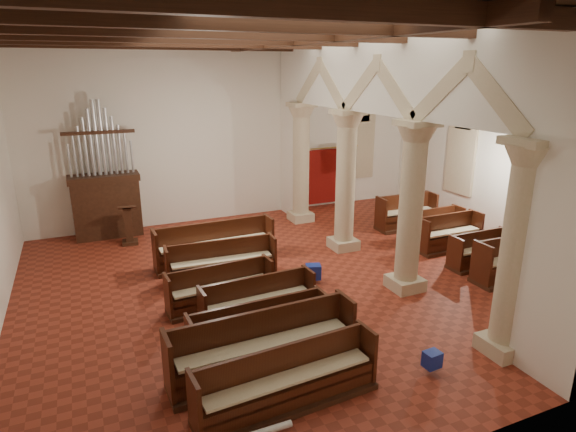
# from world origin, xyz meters

# --- Properties ---
(floor) EXTENTS (14.00, 14.00, 0.00)m
(floor) POSITION_xyz_m (0.00, 0.00, 0.00)
(floor) COLOR maroon
(floor) RESTS_ON ground
(ceiling) EXTENTS (14.00, 14.00, 0.00)m
(ceiling) POSITION_xyz_m (0.00, 0.00, 6.00)
(ceiling) COLOR #342211
(ceiling) RESTS_ON wall_back
(wall_back) EXTENTS (14.00, 0.02, 6.00)m
(wall_back) POSITION_xyz_m (0.00, 6.00, 3.00)
(wall_back) COLOR white
(wall_back) RESTS_ON floor
(wall_front) EXTENTS (14.00, 0.02, 6.00)m
(wall_front) POSITION_xyz_m (0.00, -6.00, 3.00)
(wall_front) COLOR white
(wall_front) RESTS_ON floor
(wall_right) EXTENTS (0.02, 12.00, 6.00)m
(wall_right) POSITION_xyz_m (7.00, 0.00, 3.00)
(wall_right) COLOR white
(wall_right) RESTS_ON floor
(ceiling_beams) EXTENTS (13.80, 11.80, 0.30)m
(ceiling_beams) POSITION_xyz_m (0.00, 0.00, 5.82)
(ceiling_beams) COLOR #402314
(ceiling_beams) RESTS_ON wall_back
(arcade) EXTENTS (0.90, 11.90, 6.00)m
(arcade) POSITION_xyz_m (1.80, 0.00, 3.56)
(arcade) COLOR beige
(arcade) RESTS_ON floor
(window_right_a) EXTENTS (0.03, 1.00, 2.20)m
(window_right_a) POSITION_xyz_m (6.98, -1.50, 2.20)
(window_right_a) COLOR #34755D
(window_right_a) RESTS_ON wall_right
(window_right_b) EXTENTS (0.03, 1.00, 2.20)m
(window_right_b) POSITION_xyz_m (6.98, 2.50, 2.20)
(window_right_b) COLOR #34755D
(window_right_b) RESTS_ON wall_right
(window_back) EXTENTS (1.00, 0.03, 2.20)m
(window_back) POSITION_xyz_m (5.00, 5.98, 2.20)
(window_back) COLOR #34755D
(window_back) RESTS_ON wall_back
(pipe_organ) EXTENTS (2.10, 0.85, 4.40)m
(pipe_organ) POSITION_xyz_m (-4.50, 5.50, 1.37)
(pipe_organ) COLOR #402314
(pipe_organ) RESTS_ON floor
(lectern) EXTENTS (0.55, 0.56, 1.29)m
(lectern) POSITION_xyz_m (-3.99, 4.44, 0.53)
(lectern) COLOR #3D2513
(lectern) RESTS_ON floor
(dossal_curtain) EXTENTS (1.80, 0.07, 2.17)m
(dossal_curtain) POSITION_xyz_m (3.50, 5.92, 1.17)
(dossal_curtain) COLOR maroon
(dossal_curtain) RESTS_ON floor
(processional_banner) EXTENTS (0.59, 0.75, 2.61)m
(processional_banner) POSITION_xyz_m (3.99, 4.93, 0.83)
(processional_banner) COLOR #402314
(processional_banner) RESTS_ON floor
(hymnal_box_a) EXTENTS (0.31, 0.26, 0.29)m
(hymnal_box_a) POSITION_xyz_m (0.17, -4.45, 0.25)
(hymnal_box_a) COLOR navy
(hymnal_box_a) RESTS_ON floor
(hymnal_box_b) EXTENTS (0.31, 0.25, 0.29)m
(hymnal_box_b) POSITION_xyz_m (-1.29, -2.52, 0.25)
(hymnal_box_b) COLOR navy
(hymnal_box_b) RESTS_ON floor
(hymnal_box_c) EXTENTS (0.44, 0.40, 0.37)m
(hymnal_box_c) POSITION_xyz_m (-0.08, -0.27, 0.28)
(hymnal_box_c) COLOR navy
(hymnal_box_c) RESTS_ON floor
(tube_heater_b) EXTENTS (1.10, 0.50, 0.11)m
(tube_heater_b) POSITION_xyz_m (-3.29, -2.90, 0.16)
(tube_heater_b) COLOR silver
(tube_heater_b) RESTS_ON floor
(nave_pew_0) EXTENTS (3.11, 0.87, 1.00)m
(nave_pew_0) POSITION_xyz_m (-2.52, -4.25, 0.33)
(nave_pew_0) COLOR #402314
(nave_pew_0) RESTS_ON floor
(nave_pew_1) EXTENTS (3.39, 0.86, 1.14)m
(nave_pew_1) POSITION_xyz_m (-2.56, -3.30, 0.38)
(nave_pew_1) COLOR #402314
(nave_pew_1) RESTS_ON floor
(nave_pew_2) EXTENTS (2.74, 0.72, 0.97)m
(nave_pew_2) POSITION_xyz_m (-2.37, -2.60, 0.32)
(nave_pew_2) COLOR #402314
(nave_pew_2) RESTS_ON floor
(nave_pew_3) EXTENTS (2.50, 0.75, 0.96)m
(nave_pew_3) POSITION_xyz_m (-2.01, -1.53, 0.32)
(nave_pew_3) COLOR #402314
(nave_pew_3) RESTS_ON floor
(nave_pew_4) EXTENTS (2.44, 0.78, 0.96)m
(nave_pew_4) POSITION_xyz_m (-2.56, -0.57, 0.32)
(nave_pew_4) COLOR #402314
(nave_pew_4) RESTS_ON floor
(nave_pew_5) EXTENTS (2.81, 0.83, 1.00)m
(nave_pew_5) POSITION_xyz_m (-2.12, 0.83, 0.33)
(nave_pew_5) COLOR #402314
(nave_pew_5) RESTS_ON floor
(nave_pew_6) EXTENTS (3.27, 0.82, 1.15)m
(nave_pew_6) POSITION_xyz_m (-2.00, 1.88, 0.38)
(nave_pew_6) COLOR #402314
(nave_pew_6) RESTS_ON floor
(aisle_pew_0) EXTENTS (2.05, 0.76, 1.12)m
(aisle_pew_0) POSITION_xyz_m (4.54, -2.15, 0.38)
(aisle_pew_0) COLOR #402314
(aisle_pew_0) RESTS_ON floor
(aisle_pew_1) EXTENTS (1.86, 0.64, 0.95)m
(aisle_pew_1) POSITION_xyz_m (4.51, -1.16, 0.32)
(aisle_pew_1) COLOR #402314
(aisle_pew_1) RESTS_ON floor
(aisle_pew_2) EXTENTS (2.05, 0.72, 1.06)m
(aisle_pew_2) POSITION_xyz_m (4.60, 0.17, 0.36)
(aisle_pew_2) COLOR #402314
(aisle_pew_2) RESTS_ON floor
(aisle_pew_3) EXTENTS (1.99, 0.72, 0.98)m
(aisle_pew_3) POSITION_xyz_m (4.78, 1.02, 0.33)
(aisle_pew_3) COLOR #402314
(aisle_pew_3) RESTS_ON floor
(aisle_pew_4) EXTENTS (2.07, 0.83, 1.14)m
(aisle_pew_4) POSITION_xyz_m (4.66, 2.29, 0.39)
(aisle_pew_4) COLOR #402314
(aisle_pew_4) RESTS_ON floor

